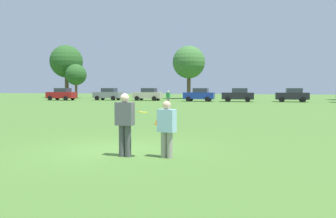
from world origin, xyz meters
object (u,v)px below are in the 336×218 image
object	(u,v)px
parked_car_mid_right	(199,95)
parked_car_near_right	(238,95)
parked_car_mid_left	(108,94)
parked_car_center	(148,94)
player_thrower	(125,121)
bystander_sideline_watcher	(168,97)
player_defender	(167,126)
parked_car_near_left	(62,94)
traffic_cone	(158,120)
frisbee	(142,112)
parked_car_far_right	(292,95)

from	to	relation	value
parked_car_mid_right	parked_car_near_right	distance (m)	5.28
parked_car_mid_left	parked_car_center	world-z (taller)	same
parked_car_mid_left	parked_car_mid_right	bearing A→B (deg)	-4.71
parked_car_mid_left	player_thrower	bearing A→B (deg)	-65.03
parked_car_mid_left	bystander_sideline_watcher	distance (m)	17.07
player_defender	bystander_sideline_watcher	distance (m)	28.90
player_thrower	parked_car_near_left	size ratio (longest dim) A/B	0.41
traffic_cone	parked_car_near_right	xyz separation A→B (m)	(2.41, 30.43, 0.69)
player_thrower	traffic_cone	size ratio (longest dim) A/B	3.61
frisbee	parked_car_mid_left	bearing A→B (deg)	115.56
player_thrower	bystander_sideline_watcher	bearing A→B (deg)	102.19
traffic_cone	parked_car_mid_left	bearing A→B (deg)	118.42
player_defender	parked_car_center	size ratio (longest dim) A/B	0.37
player_thrower	parked_car_far_right	bearing A→B (deg)	78.80
parked_car_mid_right	parked_car_near_left	bearing A→B (deg)	-176.73
traffic_cone	bystander_sideline_watcher	size ratio (longest dim) A/B	0.31
player_defender	parked_car_far_right	distance (m)	40.20
traffic_cone	parked_car_mid_right	xyz separation A→B (m)	(-2.87, 30.32, 0.69)
player_thrower	parked_car_far_right	world-z (taller)	parked_car_far_right
parked_car_mid_right	traffic_cone	bearing A→B (deg)	-84.59
player_thrower	parked_car_far_right	size ratio (longest dim) A/B	0.41
parked_car_near_right	player_thrower	bearing A→B (deg)	-91.36
player_thrower	parked_car_mid_right	world-z (taller)	parked_car_mid_right
parked_car_near_left	parked_car_center	xyz separation A→B (m)	(12.81, 2.28, 0.00)
player_thrower	bystander_sideline_watcher	distance (m)	28.75
player_defender	parked_car_far_right	xyz separation A→B (m)	(6.72, 39.63, 0.07)
player_defender	parked_car_near_left	bearing A→B (deg)	125.02
parked_car_center	parked_car_far_right	bearing A→B (deg)	0.11
parked_car_near_left	parked_car_mid_left	bearing A→B (deg)	19.93
traffic_cone	parked_car_center	world-z (taller)	parked_car_center
player_defender	parked_car_mid_left	world-z (taller)	parked_car_mid_left
player_defender	parked_car_near_right	distance (m)	38.61
parked_car_near_right	frisbee	bearing A→B (deg)	-90.57
traffic_cone	parked_car_near_left	world-z (taller)	parked_car_near_left
player_thrower	parked_car_near_right	distance (m)	38.74
player_thrower	bystander_sideline_watcher	world-z (taller)	player_thrower
frisbee	parked_car_mid_right	distance (m)	38.99
parked_car_near_left	traffic_cone	bearing A→B (deg)	-51.11
parked_car_near_left	parked_car_mid_right	world-z (taller)	same
parked_car_near_right	bystander_sideline_watcher	xyz separation A→B (m)	(-6.99, -10.62, -0.05)
parked_car_far_right	bystander_sideline_watcher	world-z (taller)	parked_car_far_right
traffic_cone	parked_car_mid_right	distance (m)	30.46
traffic_cone	parked_car_center	size ratio (longest dim) A/B	0.11
player_defender	parked_car_mid_right	size ratio (longest dim) A/B	0.37
player_thrower	parked_car_near_left	distance (m)	45.01
frisbee	parked_car_near_left	bearing A→B (deg)	124.24
parked_car_near_left	bystander_sideline_watcher	world-z (taller)	parked_car_near_left
parked_car_mid_left	parked_car_center	bearing A→B (deg)	-0.56
player_thrower	parked_car_near_right	size ratio (longest dim) A/B	0.41
parked_car_near_left	parked_car_near_right	size ratio (longest dim) A/B	1.00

